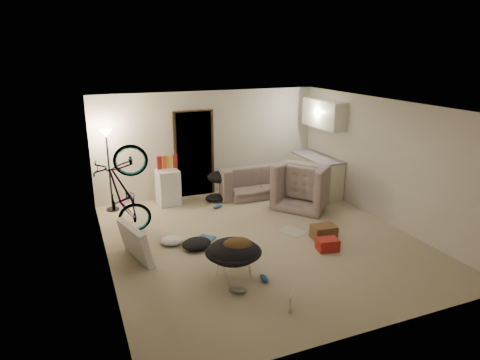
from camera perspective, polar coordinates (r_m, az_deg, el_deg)
name	(u,v)px	position (r m, az deg, el deg)	size (l,w,h in m)	color
floor	(261,240)	(8.13, 2.79, -7.99)	(5.50, 6.00, 0.02)	tan
ceiling	(263,105)	(7.42, 3.08, 9.92)	(5.50, 6.00, 0.02)	white
wall_back	(209,143)	(10.40, -4.14, 4.94)	(5.50, 0.02, 2.50)	silver
wall_front	(371,244)	(5.29, 17.01, -8.11)	(5.50, 0.02, 2.50)	silver
wall_left	(102,195)	(7.02, -17.95, -1.91)	(0.02, 6.00, 2.50)	silver
wall_right	(385,161)	(9.17, 18.77, 2.39)	(0.02, 6.00, 2.50)	silver
doorway	(194,154)	(10.30, -6.16, 3.45)	(0.85, 0.10, 2.04)	black
door_trim	(194,154)	(10.27, -6.11, 3.41)	(0.97, 0.04, 2.10)	#372613
floor_lamp	(108,153)	(9.58, -17.24, 3.49)	(0.28, 0.28, 1.81)	black
kitchen_counter	(316,175)	(10.73, 10.11, 0.62)	(0.60, 1.50, 0.88)	silver
counter_top	(317,157)	(10.61, 10.24, 3.01)	(0.64, 1.54, 0.04)	gray
kitchen_uppers	(324,114)	(10.48, 11.16, 8.64)	(0.38, 1.40, 0.65)	silver
sofa	(256,183)	(10.50, 2.16, -0.38)	(1.93, 0.76, 0.56)	#394038
armchair	(307,189)	(9.85, 8.91, -1.19)	(1.16, 1.01, 0.75)	#394038
bicycle	(125,212)	(8.41, -15.05, -4.09)	(0.64, 1.83, 0.96)	black
book_asset	(289,313)	(6.10, 6.55, -17.24)	(0.17, 0.23, 0.02)	maroon
mini_fridge	(168,187)	(9.90, -9.55, -0.96)	(0.48, 0.48, 0.81)	white
snack_box_0	(159,163)	(9.70, -10.70, 2.26)	(0.10, 0.07, 0.30)	maroon
snack_box_1	(165,162)	(9.72, -10.01, 2.33)	(0.10, 0.07, 0.30)	#D2591A
snack_box_2	(170,162)	(9.75, -9.32, 2.41)	(0.10, 0.07, 0.30)	yellow
snack_box_3	(175,161)	(9.77, -8.64, 2.48)	(0.10, 0.07, 0.30)	maroon
saucer_chair	(233,256)	(6.70, -0.89, -10.15)	(0.88, 0.88, 0.62)	silver
hoodie	(237,245)	(6.60, -0.39, -8.70)	(0.48, 0.40, 0.22)	#543A1D
sofa_drape	(219,177)	(10.08, -2.75, 0.40)	(0.56, 0.46, 0.28)	black
tv_box	(135,242)	(7.48, -13.81, -8.09)	(0.11, 0.96, 0.63)	silver
drink_case_a	(324,232)	(8.27, 11.10, -6.81)	(0.45, 0.32, 0.26)	brown
drink_case_b	(327,244)	(7.84, 11.59, -8.42)	(0.37, 0.27, 0.21)	maroon
juicer	(249,246)	(7.67, 1.16, -8.83)	(0.14, 0.14, 0.20)	silver
newspaper	(293,231)	(8.51, 7.03, -6.82)	(0.37, 0.48, 0.01)	#B1ADA4
book_blue	(207,238)	(8.17, -4.48, -7.71)	(0.22, 0.30, 0.03)	#2B5C9D
book_white	(232,257)	(7.46, -1.06, -10.25)	(0.18, 0.24, 0.02)	silver
shoe_0	(218,206)	(9.63, -3.02, -3.51)	(0.26, 0.11, 0.10)	#2B5C9D
shoe_2	(264,278)	(6.78, 3.26, -12.94)	(0.24, 0.10, 0.09)	#2B5C9D
shoe_3	(238,290)	(6.46, -0.28, -14.47)	(0.28, 0.11, 0.10)	slate
clothes_lump_a	(197,244)	(7.79, -5.81, -8.45)	(0.54, 0.47, 0.17)	black
clothes_lump_b	(216,198)	(10.09, -3.27, -2.36)	(0.49, 0.43, 0.15)	black
clothes_lump_c	(172,241)	(8.02, -9.11, -7.99)	(0.42, 0.36, 0.13)	silver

